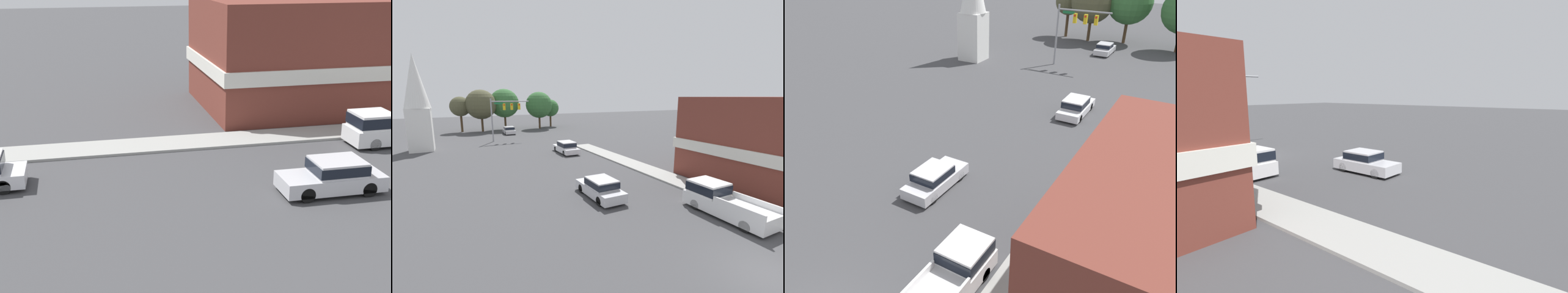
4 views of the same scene
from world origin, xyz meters
The scene contains 13 objects.
ground_plane centered at (0.00, 0.00, 0.00)m, with size 200.00×200.00×0.00m, color #424244.
far_signal_assembly centered at (-3.61, 39.56, 5.09)m, with size 6.16×0.49×6.99m.
car_lead centered at (-2.07, 10.72, 0.77)m, with size 1.85×4.53×1.47m.
car_distant centered at (-1.64, 47.43, 0.77)m, with size 1.88×4.23×1.48m.
car_oncoming centered at (1.61, 26.06, 0.80)m, with size 1.92×4.88×1.54m.
pickup_truck_parked centered at (3.32, 4.92, 0.91)m, with size 1.96×5.36×1.85m.
corner_brick_building centered at (12.57, 7.36, 3.57)m, with size 10.64×11.41×7.27m.
church_steeple centered at (-15.26, 36.28, 6.68)m, with size 3.15×3.15×12.77m.
backdrop_tree_left_far centered at (-9.73, 54.94, 5.21)m, with size 4.02×4.02×7.26m.
backdrop_tree_left_mid centered at (-5.85, 53.84, 5.62)m, with size 6.11×6.11×8.69m.
backdrop_tree_center centered at (-0.92, 55.18, 5.79)m, with size 6.25×6.25×8.92m.
backdrop_tree_right_mid centered at (6.43, 53.52, 5.36)m, with size 5.90×5.90×8.32m.
backdrop_tree_right_far centered at (10.10, 56.46, 4.48)m, with size 4.13×4.13×6.56m.
Camera 2 is at (-11.21, -5.00, 7.32)m, focal length 24.00 mm.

